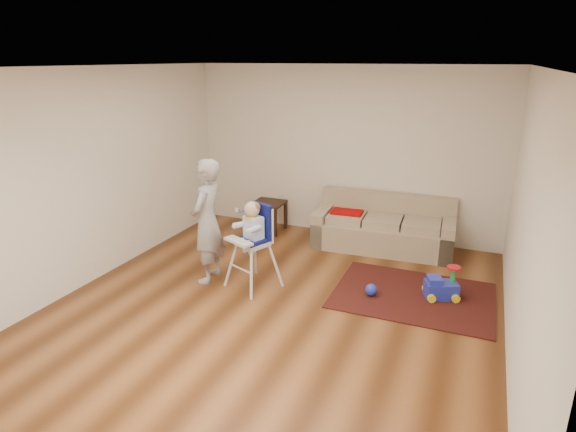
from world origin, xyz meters
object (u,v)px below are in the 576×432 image
at_px(toy_ball, 371,290).
at_px(adult, 207,221).
at_px(ride_on_toy, 442,282).
at_px(high_chair, 253,246).
at_px(sofa, 383,223).
at_px(side_table, 268,216).

height_order(toy_ball, adult, adult).
height_order(ride_on_toy, high_chair, high_chair).
bearing_deg(toy_ball, ride_on_toy, 19.13).
relative_size(ride_on_toy, high_chair, 0.36).
bearing_deg(adult, sofa, 128.33).
height_order(ride_on_toy, toy_ball, ride_on_toy).
distance_m(ride_on_toy, toy_ball, 0.85).
distance_m(side_table, high_chair, 2.10).
bearing_deg(sofa, adult, -136.90).
relative_size(sofa, ride_on_toy, 5.13).
xyz_separation_m(ride_on_toy, high_chair, (-2.25, -0.56, 0.33)).
bearing_deg(toy_ball, side_table, 142.05).
distance_m(side_table, ride_on_toy, 3.26).
bearing_deg(adult, side_table, 174.05).
height_order(side_table, ride_on_toy, side_table).
xyz_separation_m(side_table, toy_ball, (2.15, -1.68, -0.16)).
bearing_deg(adult, ride_on_toy, 93.96).
xyz_separation_m(toy_ball, adult, (-2.08, -0.32, 0.72)).
distance_m(sofa, adult, 2.74).
height_order(side_table, adult, adult).
bearing_deg(ride_on_toy, high_chair, 172.54).
distance_m(sofa, side_table, 1.95).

